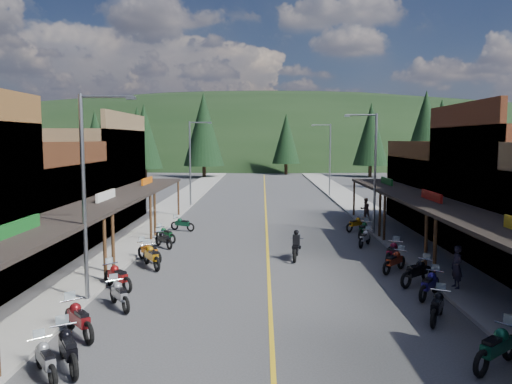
{
  "coord_description": "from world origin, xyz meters",
  "views": [
    {
      "loc": [
        -0.3,
        -24.74,
        6.3
      ],
      "look_at": [
        -0.7,
        6.66,
        3.0
      ],
      "focal_mm": 35.0,
      "sensor_mm": 36.0,
      "label": 1
    }
  ],
  "objects_px": {
    "streetlight_1": "(192,159)",
    "pine_8": "(95,142)",
    "bike_west_8": "(149,250)",
    "bike_east_3": "(496,346)",
    "streetlight_0": "(87,188)",
    "bike_west_9": "(164,239)",
    "bike_east_4": "(437,305)",
    "pedestrian_east_a": "(457,267)",
    "pine_9": "(438,139)",
    "bike_west_4": "(79,318)",
    "shop_west_2": "(13,210)",
    "streetlight_2": "(373,168)",
    "pine_1": "(137,135)",
    "pine_4": "(371,134)",
    "bike_west_6": "(118,275)",
    "bike_west_10": "(166,234)",
    "bike_east_10": "(363,229)",
    "pine_5": "(441,131)",
    "bike_east_9": "(365,237)",
    "shop_west_3": "(77,178)",
    "bike_east_8": "(392,251)",
    "bike_east_6": "(417,271)",
    "shop_east_3": "(456,192)",
    "bike_east_5": "(430,283)",
    "bike_west_3": "(68,347)",
    "pine_10": "(144,136)",
    "streetlight_3": "(329,157)",
    "bike_east_7": "(394,260)",
    "pine_2": "(204,129)",
    "pine_7": "(105,135)",
    "rider_on_bike": "(296,247)",
    "bike_west_7": "(151,255)",
    "pine_3": "(286,139)",
    "pedestrian_east_b": "(365,209)",
    "bike_east_11": "(356,223)",
    "bike_west_11": "(182,223)"
  },
  "relations": [
    {
      "from": "pedestrian_east_a",
      "to": "bike_west_11",
      "type": "bearing_deg",
      "value": -140.47
    },
    {
      "from": "bike_east_4",
      "to": "pine_9",
      "type": "bearing_deg",
      "value": 99.11
    },
    {
      "from": "bike_west_9",
      "to": "bike_east_4",
      "type": "xyz_separation_m",
      "value": [
        11.86,
        -11.78,
        0.05
      ]
    },
    {
      "from": "streetlight_0",
      "to": "bike_east_6",
      "type": "distance_m",
      "value": 14.13
    },
    {
      "from": "shop_west_2",
      "to": "pine_7",
      "type": "bearing_deg",
      "value": 103.8
    },
    {
      "from": "bike_east_6",
      "to": "bike_east_10",
      "type": "distance_m",
      "value": 10.52
    },
    {
      "from": "pine_9",
      "to": "bike_west_8",
      "type": "xyz_separation_m",
      "value": [
        -30.15,
        -44.47,
        -5.79
      ]
    },
    {
      "from": "streetlight_3",
      "to": "bike_east_4",
      "type": "xyz_separation_m",
      "value": [
        -1.17,
        -37.87,
        -3.88
      ]
    },
    {
      "from": "streetlight_2",
      "to": "bike_west_3",
      "type": "distance_m",
      "value": 23.65
    },
    {
      "from": "bike_west_8",
      "to": "bike_west_9",
      "type": "xyz_separation_m",
      "value": [
        0.07,
        3.38,
        -0.06
      ]
    },
    {
      "from": "shop_west_3",
      "to": "bike_east_8",
      "type": "height_order",
      "value": "shop_west_3"
    },
    {
      "from": "streetlight_1",
      "to": "bike_east_9",
      "type": "distance_m",
      "value": 22.05
    },
    {
      "from": "bike_west_10",
      "to": "bike_east_10",
      "type": "relative_size",
      "value": 0.91
    },
    {
      "from": "streetlight_1",
      "to": "bike_east_5",
      "type": "height_order",
      "value": "streetlight_1"
    },
    {
      "from": "bike_west_3",
      "to": "bike_west_7",
      "type": "bearing_deg",
      "value": 59.09
    },
    {
      "from": "bike_east_10",
      "to": "bike_west_4",
      "type": "bearing_deg",
      "value": -101.02
    },
    {
      "from": "bike_west_4",
      "to": "pine_3",
      "type": "bearing_deg",
      "value": 41.95
    },
    {
      "from": "pine_5",
      "to": "bike_west_3",
      "type": "relative_size",
      "value": 6.27
    },
    {
      "from": "streetlight_1",
      "to": "rider_on_bike",
      "type": "relative_size",
      "value": 3.58
    },
    {
      "from": "pine_9",
      "to": "rider_on_bike",
      "type": "bearing_deg",
      "value": -117.16
    },
    {
      "from": "pine_4",
      "to": "bike_west_8",
      "type": "distance_m",
      "value": 64.54
    },
    {
      "from": "bike_east_5",
      "to": "bike_west_3",
      "type": "bearing_deg",
      "value": -115.21
    },
    {
      "from": "streetlight_0",
      "to": "streetlight_1",
      "type": "distance_m",
      "value": 28.0
    },
    {
      "from": "streetlight_0",
      "to": "rider_on_bike",
      "type": "height_order",
      "value": "streetlight_0"
    },
    {
      "from": "shop_east_3",
      "to": "pine_10",
      "type": "distance_m",
      "value": 50.24
    },
    {
      "from": "pine_3",
      "to": "bike_west_8",
      "type": "relative_size",
      "value": 5.29
    },
    {
      "from": "bike_east_8",
      "to": "pine_10",
      "type": "bearing_deg",
      "value": 144.46
    },
    {
      "from": "bike_west_6",
      "to": "bike_east_10",
      "type": "relative_size",
      "value": 1.03
    },
    {
      "from": "streetlight_0",
      "to": "bike_west_9",
      "type": "height_order",
      "value": "streetlight_0"
    },
    {
      "from": "pine_4",
      "to": "bike_east_8",
      "type": "distance_m",
      "value": 61.25
    },
    {
      "from": "bike_east_6",
      "to": "pine_1",
      "type": "bearing_deg",
      "value": 162.22
    },
    {
      "from": "pine_9",
      "to": "bike_west_4",
      "type": "xyz_separation_m",
      "value": [
        -30.18,
        -54.4,
        -5.74
      ]
    },
    {
      "from": "bike_east_4",
      "to": "pedestrian_east_a",
      "type": "bearing_deg",
      "value": 88.29
    },
    {
      "from": "bike_west_8",
      "to": "bike_east_3",
      "type": "relative_size",
      "value": 0.9
    },
    {
      "from": "pine_7",
      "to": "bike_west_3",
      "type": "xyz_separation_m",
      "value": [
        26.35,
        -87.64,
        -6.6
      ]
    },
    {
      "from": "pine_7",
      "to": "rider_on_bike",
      "type": "relative_size",
      "value": 5.59
    },
    {
      "from": "streetlight_1",
      "to": "pine_8",
      "type": "height_order",
      "value": "pine_8"
    },
    {
      "from": "shop_east_3",
      "to": "bike_east_6",
      "type": "xyz_separation_m",
      "value": [
        -7.34,
        -14.8,
        -1.9
      ]
    },
    {
      "from": "pine_4",
      "to": "bike_west_6",
      "type": "height_order",
      "value": "pine_4"
    },
    {
      "from": "streetlight_2",
      "to": "pine_1",
      "type": "bearing_deg",
      "value": 116.53
    },
    {
      "from": "bike_west_9",
      "to": "pine_2",
      "type": "bearing_deg",
      "value": 54.57
    },
    {
      "from": "bike_east_3",
      "to": "pedestrian_east_b",
      "type": "relative_size",
      "value": 1.37
    },
    {
      "from": "streetlight_1",
      "to": "shop_west_2",
      "type": "bearing_deg",
      "value": -108.52
    },
    {
      "from": "shop_east_3",
      "to": "bike_east_11",
      "type": "distance_m",
      "value": 8.09
    },
    {
      "from": "pine_8",
      "to": "bike_east_6",
      "type": "bearing_deg",
      "value": -56.85
    },
    {
      "from": "pine_5",
      "to": "bike_east_9",
      "type": "relative_size",
      "value": 7.21
    },
    {
      "from": "bike_west_3",
      "to": "bike_east_11",
      "type": "distance_m",
      "value": 24.05
    },
    {
      "from": "bike_east_7",
      "to": "bike_east_10",
      "type": "xyz_separation_m",
      "value": [
        0.23,
        8.4,
        0.0
      ]
    },
    {
      "from": "shop_west_3",
      "to": "bike_west_9",
      "type": "relative_size",
      "value": 5.85
    },
    {
      "from": "bike_east_3",
      "to": "bike_west_10",
      "type": "bearing_deg",
      "value": 176.35
    }
  ]
}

